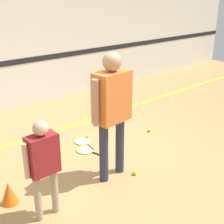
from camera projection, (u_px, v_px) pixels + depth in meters
name	position (u px, v px, depth m)	size (l,w,h in m)	color
ground_plane	(111.00, 169.00, 4.60)	(16.00, 16.00, 0.00)	tan
wall_back	(3.00, 36.00, 6.38)	(16.00, 0.07, 3.20)	silver
floor_stripe	(51.00, 132.00, 5.79)	(14.40, 0.10, 0.01)	yellow
person_instructor	(112.00, 103.00, 4.05)	(0.67, 0.31, 1.76)	#2D334C
person_student_left	(43.00, 159.00, 3.39)	(0.46, 0.19, 1.20)	tan
racket_spare_on_floor	(84.00, 141.00, 5.41)	(0.37, 0.57, 0.03)	#C6D838
racket_second_spare	(86.00, 150.00, 5.13)	(0.37, 0.52, 0.03)	#C6D838
tennis_ball_near_instructor	(135.00, 173.00, 4.44)	(0.07, 0.07, 0.07)	#CCE038
tennis_ball_by_spare_racket	(88.00, 137.00, 5.54)	(0.07, 0.07, 0.07)	#CCE038
tennis_ball_stray_left	(149.00, 130.00, 5.79)	(0.07, 0.07, 0.07)	#CCE038
training_cone	(9.00, 193.00, 3.81)	(0.21, 0.21, 0.29)	orange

